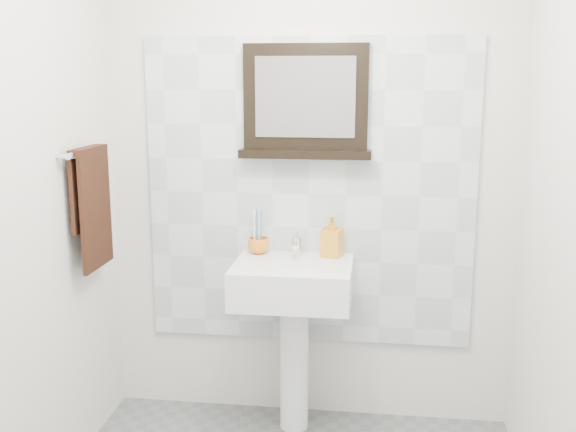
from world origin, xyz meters
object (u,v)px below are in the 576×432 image
Objects in this scene: pedestal_sink at (293,300)px; toothbrush_cup at (258,246)px; soap_dispenser at (332,236)px; framed_mirror at (306,104)px; hand_towel at (92,198)px.

pedestal_sink is 9.47× the size of toothbrush_cup.
pedestal_sink reaches higher than toothbrush_cup.
pedestal_sink is at bearing -36.81° from toothbrush_cup.
pedestal_sink is 4.76× the size of soap_dispenser.
framed_mirror reaches higher than pedestal_sink.
toothbrush_cup is at bearing 24.53° from hand_towel.
hand_towel reaches higher than toothbrush_cup.
pedestal_sink is at bearing -100.60° from framed_mirror.
hand_towel is (-0.89, -0.18, 0.50)m from pedestal_sink.
hand_towel is (-0.93, -0.36, -0.41)m from framed_mirror.
pedestal_sink is 1.75× the size of hand_towel.
toothbrush_cup is 0.18× the size of hand_towel.
hand_towel is (-1.06, -0.32, 0.22)m from soap_dispenser.
framed_mirror is at bearing 174.27° from soap_dispenser.
toothbrush_cup is 0.16× the size of framed_mirror.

